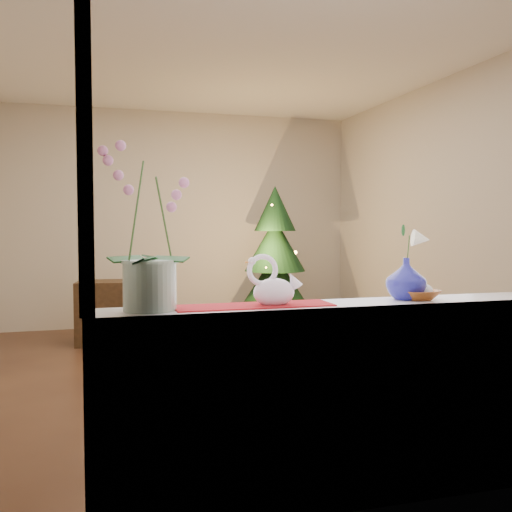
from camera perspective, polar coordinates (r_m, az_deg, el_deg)
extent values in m
plane|color=#372016|center=(5.03, -3.49, -11.54)|extent=(5.00, 5.00, 0.00)
cube|color=beige|center=(7.33, -7.80, 3.70)|extent=(4.50, 0.10, 2.70)
cube|color=beige|center=(2.49, 9.11, 4.79)|extent=(4.50, 0.10, 2.70)
cube|color=beige|center=(5.79, 18.79, 3.71)|extent=(0.10, 5.00, 2.70)
plane|color=white|center=(5.07, -3.60, 19.44)|extent=(5.00, 5.00, 0.00)
cube|color=white|center=(2.66, 8.55, -15.22)|extent=(2.20, 0.08, 0.88)
cube|color=white|center=(2.64, 7.81, -5.10)|extent=(2.20, 0.26, 0.04)
cube|color=maroon|center=(2.50, -0.19, -4.98)|extent=(0.70, 0.20, 0.01)
imported|color=navy|center=(2.81, 14.78, -1.91)|extent=(0.25, 0.25, 0.23)
sphere|color=silver|center=(2.83, 16.57, -3.46)|extent=(0.09, 0.09, 0.07)
imported|color=#A0511D|center=(2.83, 15.86, -3.80)|extent=(0.17, 0.17, 0.04)
cube|color=black|center=(6.31, -13.35, -5.49)|extent=(0.96, 0.59, 0.67)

